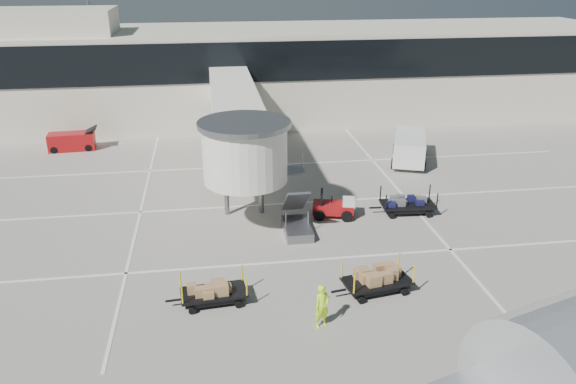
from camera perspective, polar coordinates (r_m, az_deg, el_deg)
name	(u,v)px	position (r m, az deg, el deg)	size (l,w,h in m)	color
ground	(344,279)	(26.21, 5.74, -8.83)	(140.00, 140.00, 0.00)	#AAA398
lane_markings	(298,201)	(34.22, 0.97, -0.88)	(40.00, 30.00, 0.02)	white
terminal	(265,72)	(52.75, -2.32, 12.10)	(64.00, 12.11, 15.20)	beige
jet_bridge	(238,122)	(35.23, -5.11, 7.09)	(5.70, 20.40, 6.03)	white
baggage_tug	(334,207)	(32.04, 4.74, -1.57)	(2.55, 1.96, 1.54)	maroon
suitcase_cart	(408,204)	(33.09, 12.14, -1.24)	(3.81, 1.73, 1.47)	black
box_cart_near	(377,280)	(25.19, 9.07, -8.87)	(3.71, 1.96, 1.42)	black
box_cart_far	(215,293)	(24.39, -7.44, -10.11)	(3.47, 1.62, 1.34)	black
ground_worker	(322,306)	(22.63, 3.49, -11.49)	(0.68, 0.45, 1.87)	#BCFF1A
minivan	(410,145)	(41.66, 12.24, 4.67)	(3.85, 5.70, 2.01)	silver
belt_loader	(72,141)	(46.47, -21.08, 4.81)	(3.73, 1.69, 1.75)	maroon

